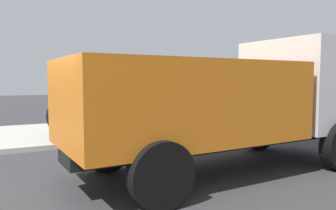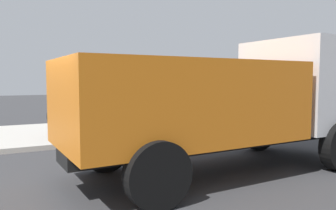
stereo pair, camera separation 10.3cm
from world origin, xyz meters
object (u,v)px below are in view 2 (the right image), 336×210
at_px(fire_hydrant, 67,122).
at_px(loose_tire, 66,117).
at_px(dump_truck_orange, 231,99).
at_px(stop_sign, 167,86).

xyz_separation_m(fire_hydrant, loose_tire, (-0.09, -0.35, 0.22)).
relative_size(loose_tire, dump_truck_orange, 0.18).
height_order(stop_sign, dump_truck_orange, dump_truck_orange).
xyz_separation_m(fire_hydrant, stop_sign, (3.22, -1.24, 1.24)).
relative_size(fire_hydrant, stop_sign, 0.33).
relative_size(stop_sign, dump_truck_orange, 0.34).
height_order(loose_tire, dump_truck_orange, dump_truck_orange).
bearing_deg(fire_hydrant, loose_tire, -105.06).
distance_m(fire_hydrant, loose_tire, 0.42).
bearing_deg(dump_truck_orange, stop_sign, 81.49).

